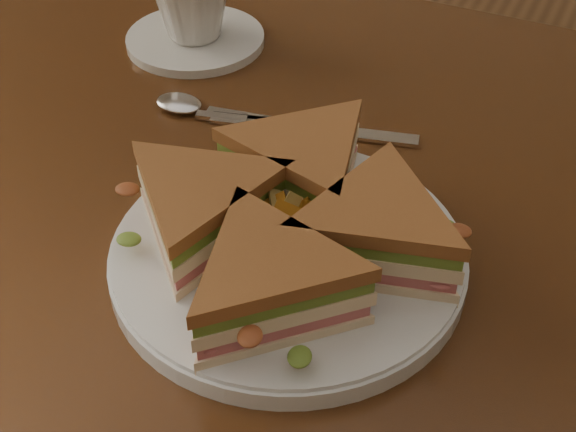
{
  "coord_description": "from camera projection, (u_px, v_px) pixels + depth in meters",
  "views": [
    {
      "loc": [
        0.21,
        -0.49,
        1.19
      ],
      "look_at": [
        0.02,
        -0.09,
        0.8
      ],
      "focal_mm": 50.0,
      "sensor_mm": 36.0,
      "label": 1
    }
  ],
  "objects": [
    {
      "name": "table",
      "position": [
        308.0,
        275.0,
        0.76
      ],
      "size": [
        1.2,
        0.8,
        0.75
      ],
      "color": "#32190B",
      "rests_on": "ground"
    },
    {
      "name": "plate",
      "position": [
        288.0,
        257.0,
        0.62
      ],
      "size": [
        0.28,
        0.28,
        0.02
      ],
      "primitive_type": "cylinder",
      "color": "silver",
      "rests_on": "table"
    },
    {
      "name": "sandwich_wedges",
      "position": [
        288.0,
        221.0,
        0.6
      ],
      "size": [
        0.31,
        0.31,
        0.06
      ],
      "color": "beige",
      "rests_on": "plate"
    },
    {
      "name": "crisps_mound",
      "position": [
        288.0,
        225.0,
        0.6
      ],
      "size": [
        0.09,
        0.09,
        0.05
      ],
      "primitive_type": null,
      "color": "#B56817",
      "rests_on": "plate"
    },
    {
      "name": "spoon",
      "position": [
        201.0,
        108.0,
        0.79
      ],
      "size": [
        0.18,
        0.05,
        0.01
      ],
      "rotation": [
        0.0,
        0.0,
        0.15
      ],
      "color": "silver",
      "rests_on": "table"
    },
    {
      "name": "knife",
      "position": [
        298.0,
        128.0,
        0.76
      ],
      "size": [
        0.21,
        0.06,
        0.0
      ],
      "rotation": [
        0.0,
        0.0,
        0.23
      ],
      "color": "silver",
      "rests_on": "table"
    },
    {
      "name": "saucer",
      "position": [
        195.0,
        39.0,
        0.89
      ],
      "size": [
        0.15,
        0.15,
        0.01
      ],
      "primitive_type": "cylinder",
      "color": "silver",
      "rests_on": "table"
    }
  ]
}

